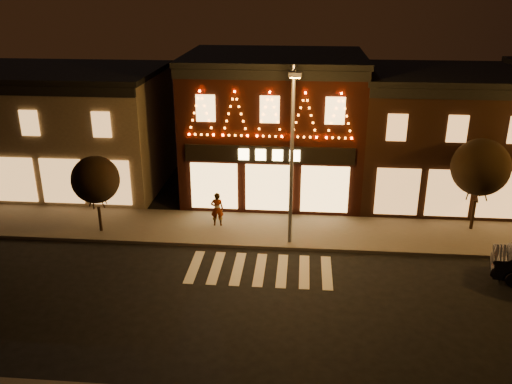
# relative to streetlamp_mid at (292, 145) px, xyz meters

# --- Properties ---
(ground) EXTENTS (120.00, 120.00, 0.00)m
(ground) POSITION_rel_streetlamp_mid_xyz_m (-1.27, -6.37, -5.21)
(ground) COLOR black
(ground) RESTS_ON ground
(sidewalk_far) EXTENTS (44.00, 4.00, 0.15)m
(sidewalk_far) POSITION_rel_streetlamp_mid_xyz_m (0.73, 1.63, -5.13)
(sidewalk_far) COLOR #47423D
(sidewalk_far) RESTS_ON ground
(building_left) EXTENTS (12.20, 8.28, 7.30)m
(building_left) POSITION_rel_streetlamp_mid_xyz_m (-14.27, 7.62, -1.55)
(building_left) COLOR #6C5F4C
(building_left) RESTS_ON ground
(building_pulp) EXTENTS (10.20, 8.34, 8.30)m
(building_pulp) POSITION_rel_streetlamp_mid_xyz_m (-1.27, 7.61, -1.04)
(building_pulp) COLOR black
(building_pulp) RESTS_ON ground
(building_right_a) EXTENTS (9.20, 8.28, 7.50)m
(building_right_a) POSITION_rel_streetlamp_mid_xyz_m (8.23, 7.62, -1.44)
(building_right_a) COLOR #341C12
(building_right_a) RESTS_ON ground
(streetlamp_mid) EXTENTS (0.55, 1.97, 8.62)m
(streetlamp_mid) POSITION_rel_streetlamp_mid_xyz_m (0.00, 0.00, 0.00)
(streetlamp_mid) COLOR #59595E
(streetlamp_mid) RESTS_ON sidewalk_far
(tree_left) EXTENTS (2.39, 2.39, 3.99)m
(tree_left) POSITION_rel_streetlamp_mid_xyz_m (-9.74, 0.69, -2.27)
(tree_left) COLOR black
(tree_left) RESTS_ON sidewalk_far
(tree_right) EXTENTS (2.87, 2.87, 4.80)m
(tree_right) POSITION_rel_streetlamp_mid_xyz_m (9.33, 2.62, -1.70)
(tree_right) COLOR black
(tree_right) RESTS_ON sidewalk_far
(pedestrian) EXTENTS (0.71, 0.50, 1.83)m
(pedestrian) POSITION_rel_streetlamp_mid_xyz_m (-3.86, 1.88, -4.14)
(pedestrian) COLOR gray
(pedestrian) RESTS_ON sidewalk_far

